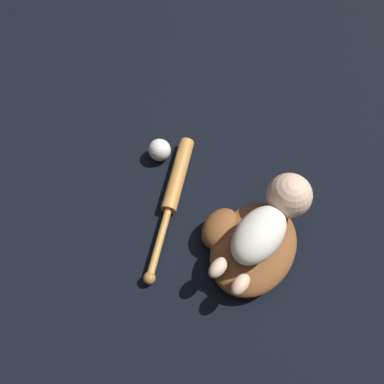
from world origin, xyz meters
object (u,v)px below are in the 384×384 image
object	(u,v)px
baseball_glove	(248,244)
baseball_bat	(174,188)
baby_figure	(271,218)
baseball	(160,150)

from	to	relation	value
baseball_glove	baseball_bat	bearing A→B (deg)	74.43
baby_figure	baseball_bat	size ratio (longest dim) A/B	0.76
baseball_glove	baseball	world-z (taller)	baseball_glove
baby_figure	baseball	xyz separation A→B (m)	(0.12, 0.40, -0.10)
baseball_bat	baseball	world-z (taller)	baseball
baseball_glove	baseball	distance (m)	0.41
baby_figure	baseball_glove	bearing A→B (deg)	150.91
baseball_glove	baby_figure	world-z (taller)	baby_figure
baseball_bat	baby_figure	bearing A→B (deg)	-94.38
baseball	baseball_glove	bearing A→B (deg)	-114.34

